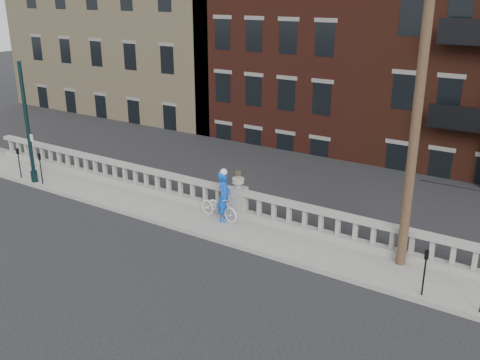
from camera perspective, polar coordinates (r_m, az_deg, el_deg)
name	(u,v)px	position (r m, az deg, el deg)	size (l,w,h in m)	color
ground	(169,261)	(17.14, -7.61, -8.59)	(120.00, 120.00, 0.00)	black
sidewalk	(224,226)	(19.22, -1.77, -4.94)	(32.00, 2.20, 0.15)	gray
balustrade	(238,203)	(19.71, -0.20, -2.49)	(28.00, 0.34, 1.03)	gray
planter_pedestal	(238,198)	(19.64, -0.20, -1.98)	(0.55, 0.55, 1.76)	gray
lower_level	(413,81)	(36.02, 17.95, 9.97)	(80.00, 44.00, 20.80)	#605E59
utility_pole	(419,99)	(15.62, 18.52, 8.22)	(1.60, 0.28, 10.00)	#422D1E
streetlight_pole	(29,136)	(24.48, -21.60, 4.40)	(0.40, 0.28, 5.20)	black
parking_meter_a	(19,160)	(25.57, -22.53, 2.03)	(0.10, 0.09, 1.36)	black
parking_meter_b	(40,165)	(24.38, -20.52, 1.48)	(0.10, 0.09, 1.36)	black
parking_meter_c	(425,268)	(15.41, 19.14, -8.82)	(0.10, 0.09, 1.36)	black
bicycle	(219,207)	(19.50, -2.25, -2.88)	(0.60, 1.73, 0.91)	silver
cyclist	(224,196)	(19.17, -1.72, -1.74)	(0.68, 0.44, 1.86)	blue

